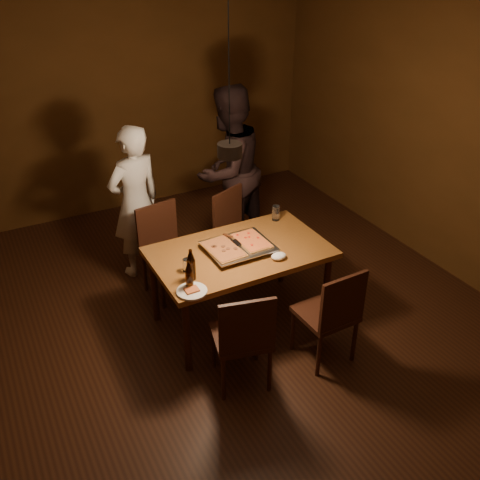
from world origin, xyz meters
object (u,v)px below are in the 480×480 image
pizza_tray (239,248)px  pendant_lamp (230,149)px  beer_bottle_b (191,265)px  chair_near_right (333,309)px  chair_far_right (236,225)px  chair_near_left (244,333)px  beer_bottle_a (189,275)px  diner_white (136,203)px  diner_dark (229,171)px  plate_slice (192,291)px  chair_far_left (163,242)px  dining_table (240,257)px

pizza_tray → pendant_lamp: 1.02m
beer_bottle_b → pendant_lamp: size_ratio=0.24×
chair_near_right → pendant_lamp: size_ratio=0.44×
chair_far_right → beer_bottle_b: bearing=24.6°
chair_far_right → beer_bottle_b: (-0.89, -0.96, 0.34)m
chair_near_left → beer_bottle_b: beer_bottle_b is taller
chair_near_right → beer_bottle_a: 1.16m
diner_white → chair_far_right: bearing=135.7°
chair_near_right → beer_bottle_b: beer_bottle_b is taller
chair_far_right → beer_bottle_b: beer_bottle_b is taller
diner_white → diner_dark: 1.06m
chair_near_right → plate_slice: (-1.00, 0.45, 0.22)m
pizza_tray → plate_slice: 0.70m
chair_far_left → pendant_lamp: bearing=94.1°
chair_far_left → chair_near_right: size_ratio=1.00×
chair_near_right → chair_near_left: bearing=172.4°
chair_far_left → diner_white: bearing=-85.4°
chair_far_left → beer_bottle_a: bearing=72.0°
pizza_tray → plate_slice: bearing=-152.8°
chair_far_right → chair_near_right: same height
dining_table → beer_bottle_a: bearing=-153.1°
chair_near_left → pizza_tray: chair_near_left is taller
diner_white → pendant_lamp: bearing=86.7°
diner_dark → pendant_lamp: 1.86m
beer_bottle_b → diner_white: size_ratio=0.17×
chair_near_right → beer_bottle_a: size_ratio=2.07×
dining_table → beer_bottle_a: (-0.60, -0.30, 0.19)m
plate_slice → dining_table: bearing=31.2°
beer_bottle_a → diner_white: diner_white is taller
chair_far_left → chair_near_right: (0.80, -1.60, 0.00)m
chair_near_left → chair_near_right: same height
chair_far_left → diner_white: size_ratio=0.31×
beer_bottle_a → diner_dark: size_ratio=0.13×
beer_bottle_a → plate_slice: beer_bottle_a is taller
beer_bottle_a → pendant_lamp: pendant_lamp is taller
diner_dark → beer_bottle_a: bearing=30.0°
chair_near_left → pendant_lamp: (0.17, 0.53, 1.22)m
beer_bottle_a → pizza_tray: bearing=27.5°
diner_white → pendant_lamp: (0.32, -1.43, 0.97)m
chair_far_left → beer_bottle_b: beer_bottle_b is taller
chair_near_left → diner_white: size_ratio=0.32×
chair_near_right → diner_dark: (0.15, 2.09, 0.36)m
beer_bottle_a → diner_dark: (1.14, 1.58, 0.03)m
dining_table → chair_far_right: 0.85m
dining_table → chair_near_left: bearing=-116.1°
chair_far_left → pizza_tray: 0.91m
chair_near_left → beer_bottle_b: 0.66m
chair_far_right → chair_near_right: 1.58m
chair_far_left → chair_near_left: bearing=83.5°
dining_table → pendant_lamp: (-0.19, -0.21, 1.08)m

